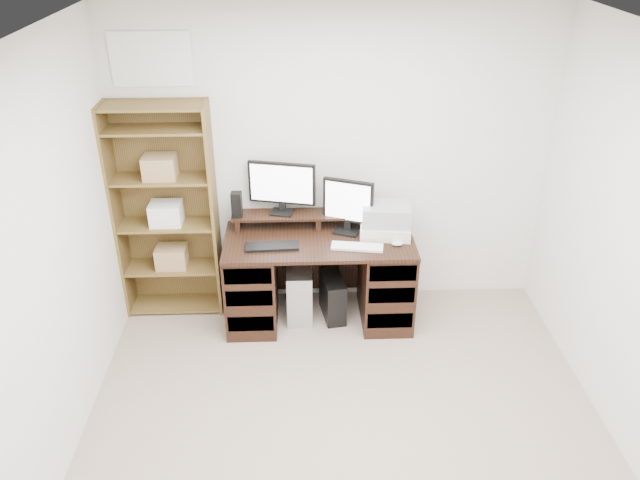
{
  "coord_description": "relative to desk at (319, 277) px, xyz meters",
  "views": [
    {
      "loc": [
        -0.29,
        -2.7,
        3.1
      ],
      "look_at": [
        -0.13,
        1.43,
        0.85
      ],
      "focal_mm": 35.0,
      "sensor_mm": 36.0,
      "label": 1
    }
  ],
  "objects": [
    {
      "name": "keyboard_black",
      "position": [
        -0.37,
        -0.14,
        0.37
      ],
      "size": [
        0.42,
        0.16,
        0.02
      ],
      "primitive_type": "cube",
      "rotation": [
        0.0,
        0.0,
        0.05
      ],
      "color": "black",
      "rests_on": "desk"
    },
    {
      "name": "keyboard_white",
      "position": [
        0.29,
        -0.17,
        0.37
      ],
      "size": [
        0.41,
        0.18,
        0.02
      ],
      "primitive_type": "cube",
      "rotation": [
        0.0,
        0.0,
        -0.16
      ],
      "color": "white",
      "rests_on": "desk"
    },
    {
      "name": "room",
      "position": [
        0.13,
        -1.64,
        0.86
      ],
      "size": [
        3.54,
        4.04,
        2.54
      ],
      "color": "tan",
      "rests_on": "ground"
    },
    {
      "name": "basket",
      "position": [
        0.53,
        0.05,
        0.54
      ],
      "size": [
        0.4,
        0.3,
        0.16
      ],
      "primitive_type": "cube",
      "rotation": [
        0.0,
        0.0,
        -0.11
      ],
      "color": "#95999E",
      "rests_on": "printer"
    },
    {
      "name": "bookshelf",
      "position": [
        -1.22,
        0.21,
        0.53
      ],
      "size": [
        0.8,
        0.3,
        1.8
      ],
      "color": "brown",
      "rests_on": "ground"
    },
    {
      "name": "tower_silver",
      "position": [
        -0.16,
        0.06,
        -0.16
      ],
      "size": [
        0.21,
        0.46,
        0.46
      ],
      "primitive_type": "cube",
      "rotation": [
        0.0,
        0.0,
        -0.0
      ],
      "color": "#B9BCC1",
      "rests_on": "ground"
    },
    {
      "name": "monitor_small",
      "position": [
        0.23,
        0.11,
        0.6
      ],
      "size": [
        0.39,
        0.22,
        0.45
      ],
      "rotation": [
        0.0,
        0.0,
        -0.37
      ],
      "color": "black",
      "rests_on": "desk"
    },
    {
      "name": "printer",
      "position": [
        0.53,
        0.05,
        0.41
      ],
      "size": [
        0.43,
        0.35,
        0.1
      ],
      "primitive_type": "cube",
      "rotation": [
        0.0,
        0.0,
        -0.14
      ],
      "color": "beige",
      "rests_on": "desk"
    },
    {
      "name": "tower_black",
      "position": [
        0.11,
        0.01,
        -0.2
      ],
      "size": [
        0.22,
        0.39,
        0.37
      ],
      "rotation": [
        0.0,
        0.0,
        0.16
      ],
      "color": "black",
      "rests_on": "ground"
    },
    {
      "name": "desk",
      "position": [
        0.0,
        0.0,
        0.0
      ],
      "size": [
        1.5,
        0.7,
        0.75
      ],
      "color": "black",
      "rests_on": "ground"
    },
    {
      "name": "mouse",
      "position": [
        0.6,
        -0.14,
        0.38
      ],
      "size": [
        0.1,
        0.08,
        0.04
      ],
      "primitive_type": "ellipsoid",
      "rotation": [
        0.0,
        0.0,
        -0.18
      ],
      "color": "silver",
      "rests_on": "desk"
    },
    {
      "name": "riser_shelf",
      "position": [
        0.0,
        0.21,
        0.45
      ],
      "size": [
        1.4,
        0.22,
        0.12
      ],
      "color": "black",
      "rests_on": "desk"
    },
    {
      "name": "speaker",
      "position": [
        -0.65,
        0.18,
        0.58
      ],
      "size": [
        0.09,
        0.09,
        0.21
      ],
      "primitive_type": "cube",
      "rotation": [
        0.0,
        0.0,
        -0.03
      ],
      "color": "black",
      "rests_on": "riser_shelf"
    },
    {
      "name": "monitor_wide",
      "position": [
        -0.29,
        0.23,
        0.72
      ],
      "size": [
        0.54,
        0.18,
        0.43
      ],
      "rotation": [
        0.0,
        0.0,
        -0.23
      ],
      "color": "black",
      "rests_on": "riser_shelf"
    }
  ]
}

